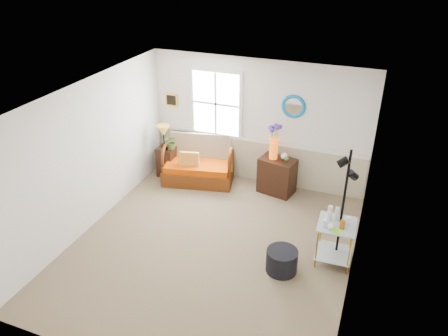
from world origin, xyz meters
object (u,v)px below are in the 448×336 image
(floor_lamp, at_px, (343,208))
(ottoman, at_px, (282,261))
(loveseat, at_px, (198,161))
(lamp_stand, at_px, (167,161))
(cabinet, at_px, (277,176))
(side_table, at_px, (334,243))

(floor_lamp, xyz_separation_m, ottoman, (-0.75, -0.60, -0.79))
(loveseat, height_order, ottoman, loveseat)
(lamp_stand, relative_size, cabinet, 0.88)
(side_table, bearing_deg, lamp_stand, 156.93)
(lamp_stand, bearing_deg, floor_lamp, -21.72)
(lamp_stand, bearing_deg, cabinet, 3.56)
(loveseat, xyz_separation_m, ottoman, (2.36, -2.13, -0.28))
(lamp_stand, height_order, floor_lamp, floor_lamp)
(lamp_stand, xyz_separation_m, side_table, (3.81, -1.62, 0.04))
(loveseat, bearing_deg, floor_lamp, -38.74)
(cabinet, relative_size, floor_lamp, 0.38)
(cabinet, xyz_separation_m, ottoman, (0.70, -2.28, -0.18))
(lamp_stand, distance_m, floor_lamp, 4.19)
(lamp_stand, bearing_deg, ottoman, -34.49)
(floor_lamp, bearing_deg, ottoman, -159.81)
(floor_lamp, distance_m, ottoman, 1.24)
(cabinet, height_order, ottoman, cabinet)
(loveseat, relative_size, lamp_stand, 2.20)
(cabinet, xyz_separation_m, floor_lamp, (1.45, -1.68, 0.60))
(cabinet, bearing_deg, floor_lamp, -37.76)
(floor_lamp, bearing_deg, cabinet, 112.14)
(cabinet, bearing_deg, loveseat, -163.14)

